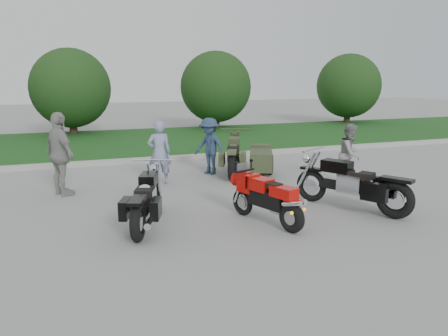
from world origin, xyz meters
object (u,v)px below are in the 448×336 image
object	(u,v)px
person_denim	(209,146)
cruiser_right	(356,186)
cruiser_left	(146,202)
person_stripe	(159,153)
sportbike_red	(267,197)
cruiser_sidecar	(249,158)
person_back	(60,154)
person_grey	(350,154)

from	to	relation	value
person_denim	cruiser_right	bearing A→B (deg)	-9.29
cruiser_left	person_denim	size ratio (longest dim) A/B	1.43
cruiser_right	person_stripe	size ratio (longest dim) A/B	1.43
person_stripe	cruiser_left	bearing A→B (deg)	78.78
cruiser_left	person_stripe	distance (m)	3.32
cruiser_left	cruiser_right	xyz separation A→B (m)	(4.23, -0.45, 0.04)
sportbike_red	cruiser_sidecar	world-z (taller)	cruiser_sidecar
sportbike_red	person_denim	bearing A→B (deg)	66.39
cruiser_right	person_stripe	world-z (taller)	person_stripe
cruiser_right	person_denim	bearing A→B (deg)	83.05
sportbike_red	person_back	xyz separation A→B (m)	(-3.61, 3.46, 0.45)
cruiser_left	person_stripe	size ratio (longest dim) A/B	1.39
cruiser_sidecar	person_stripe	world-z (taller)	person_stripe
sportbike_red	cruiser_sidecar	distance (m)	4.24
sportbike_red	person_stripe	size ratio (longest dim) A/B	1.09
cruiser_right	person_back	bearing A→B (deg)	120.85
person_grey	person_denim	xyz separation A→B (m)	(-3.04, 2.31, 0.02)
cruiser_sidecar	person_stripe	distance (m)	2.64
person_grey	person_denim	bearing A→B (deg)	110.95
cruiser_sidecar	person_denim	size ratio (longest dim) A/B	1.51
person_stripe	person_back	xyz separation A→B (m)	(-2.36, -0.33, 0.15)
cruiser_sidecar	person_back	bearing A→B (deg)	-149.57
cruiser_right	person_denim	world-z (taller)	person_denim
person_stripe	person_denim	size ratio (longest dim) A/B	1.03
person_stripe	person_denim	bearing A→B (deg)	-151.13
cruiser_sidecar	person_back	xyz separation A→B (m)	(-4.96, -0.57, 0.51)
cruiser_sidecar	sportbike_red	bearing A→B (deg)	-84.62
person_grey	person_stripe	bearing A→B (deg)	128.97
cruiser_left	person_grey	distance (m)	5.74
cruiser_left	person_denim	distance (m)	4.61
cruiser_sidecar	person_stripe	xyz separation A→B (m)	(-2.60, -0.24, 0.35)
cruiser_left	cruiser_right	bearing A→B (deg)	13.83
person_back	cruiser_right	bearing A→B (deg)	-146.47
cruiser_left	person_denim	bearing A→B (deg)	77.32
sportbike_red	cruiser_sidecar	bearing A→B (deg)	51.90
cruiser_left	cruiser_sidecar	bearing A→B (deg)	64.10
sportbike_red	cruiser_left	size ratio (longest dim) A/B	0.79
cruiser_right	cruiser_sidecar	distance (m)	3.93
cruiser_right	person_grey	size ratio (longest dim) A/B	1.50
cruiser_left	person_back	size ratio (longest dim) A/B	1.17
cruiser_left	person_grey	bearing A→B (deg)	35.70
sportbike_red	cruiser_left	distance (m)	2.24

